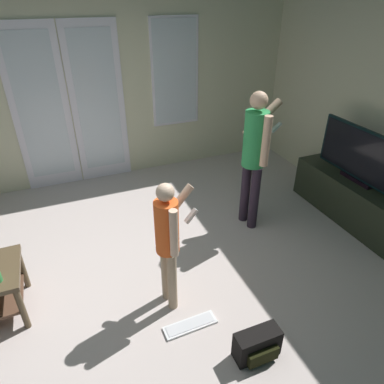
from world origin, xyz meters
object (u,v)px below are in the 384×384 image
tv_stand (351,200)px  flat_screen_tv (362,156)px  loose_keyboard (190,325)px  person_child (168,237)px  backpack (258,345)px  person_adult (255,150)px

tv_stand → flat_screen_tv: flat_screen_tv is taller
tv_stand → loose_keyboard: (-2.31, -0.74, -0.24)m
person_child → loose_keyboard: bearing=-79.5°
backpack → loose_keyboard: bearing=130.1°
tv_stand → person_adult: (-1.14, 0.36, 0.67)m
tv_stand → backpack: 2.28m
backpack → person_adult: bearing=61.9°
tv_stand → flat_screen_tv: (-0.00, 0.00, 0.55)m
flat_screen_tv → person_adult: size_ratio=0.77×
tv_stand → person_adult: size_ratio=0.99×
person_adult → backpack: (-0.81, -1.52, -0.80)m
person_child → loose_keyboard: size_ratio=2.66×
flat_screen_tv → person_adult: person_adult is taller
flat_screen_tv → loose_keyboard: flat_screen_tv is taller
flat_screen_tv → backpack: 2.37m
person_adult → loose_keyboard: person_adult is taller
person_child → loose_keyboard: (0.06, -0.31, -0.70)m
person_adult → person_child: size_ratio=1.30×
person_adult → loose_keyboard: (-1.17, -1.09, -0.91)m
flat_screen_tv → backpack: size_ratio=3.42×
tv_stand → person_child: (-2.37, -0.43, 0.46)m
tv_stand → backpack: bearing=-149.2°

